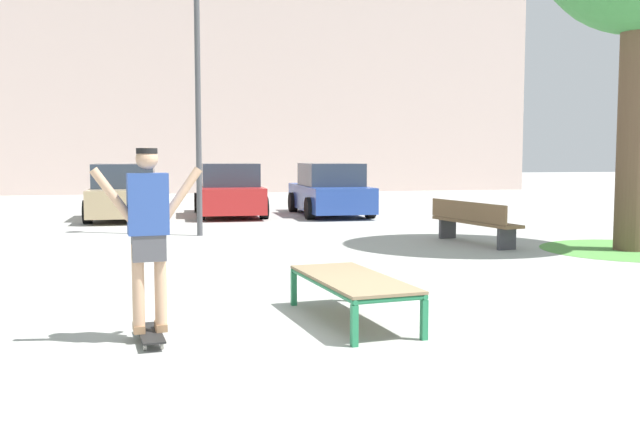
# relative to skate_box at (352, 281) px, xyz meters

# --- Properties ---
(ground_plane) EXTENTS (120.00, 120.00, 0.00)m
(ground_plane) POSITION_rel_skate_box_xyz_m (0.18, -0.65, -0.41)
(ground_plane) COLOR #A8A8A3
(building_facade) EXTENTS (36.12, 4.00, 15.76)m
(building_facade) POSITION_rel_skate_box_xyz_m (-2.05, 27.38, 7.47)
(building_facade) COLOR beige
(building_facade) RESTS_ON ground
(skate_box) EXTENTS (0.97, 1.97, 0.46)m
(skate_box) POSITION_rel_skate_box_xyz_m (0.00, 0.00, 0.00)
(skate_box) COLOR #237A4C
(skate_box) RESTS_ON ground
(skateboard) EXTENTS (0.28, 0.82, 0.09)m
(skateboard) POSITION_rel_skate_box_xyz_m (-2.03, -0.37, -0.34)
(skateboard) COLOR black
(skateboard) RESTS_ON ground
(skater) EXTENTS (1.00, 0.31, 1.69)m
(skater) POSITION_rel_skate_box_xyz_m (-2.03, -0.37, 0.66)
(skater) COLOR tan
(skater) RESTS_ON skateboard
(grass_patch_near_right) EXTENTS (3.18, 3.18, 0.01)m
(grass_patch_near_right) POSITION_rel_skate_box_xyz_m (6.41, 4.13, -0.41)
(grass_patch_near_right) COLOR #519342
(grass_patch_near_right) RESTS_ON ground
(car_tan) EXTENTS (1.95, 4.22, 1.50)m
(car_tan) POSITION_rel_skate_box_xyz_m (-2.89, 12.81, 0.28)
(car_tan) COLOR tan
(car_tan) RESTS_ON ground
(car_red) EXTENTS (1.99, 4.24, 1.50)m
(car_red) POSITION_rel_skate_box_xyz_m (-0.02, 13.18, 0.28)
(car_red) COLOR red
(car_red) RESTS_ON ground
(car_blue) EXTENTS (1.95, 4.21, 1.50)m
(car_blue) POSITION_rel_skate_box_xyz_m (2.86, 12.72, 0.28)
(car_blue) COLOR #28479E
(car_blue) RESTS_ON ground
(park_bench) EXTENTS (0.87, 2.44, 0.83)m
(park_bench) POSITION_rel_skate_box_xyz_m (4.00, 5.61, 0.03)
(park_bench) COLOR brown
(park_bench) RESTS_ON ground
(light_post) EXTENTS (0.36, 0.36, 5.83)m
(light_post) POSITION_rel_skate_box_xyz_m (-1.12, 8.23, 3.41)
(light_post) COLOR #4C4C51
(light_post) RESTS_ON ground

